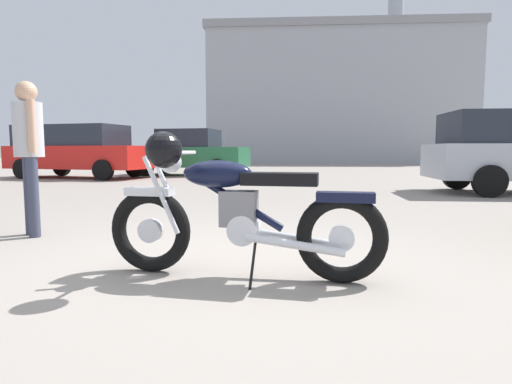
{
  "coord_description": "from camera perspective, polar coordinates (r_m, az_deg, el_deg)",
  "views": [
    {
      "loc": [
        0.75,
        -3.28,
        0.94
      ],
      "look_at": [
        0.16,
        0.85,
        0.52
      ],
      "focal_mm": 30.07,
      "sensor_mm": 36.0,
      "label": 1
    }
  ],
  "objects": [
    {
      "name": "industrial_building",
      "position": [
        33.7,
        10.31,
        12.05
      ],
      "size": [
        18.73,
        11.48,
        18.74
      ],
      "rotation": [
        0.0,
        0.0,
        0.08
      ],
      "color": "#9EA0A8",
      "rests_on": "ground_plane"
    },
    {
      "name": "bystander",
      "position": [
        5.22,
        -27.99,
        5.89
      ],
      "size": [
        0.36,
        0.34,
        1.66
      ],
      "rotation": [
        0.0,
        0.0,
        3.95
      ],
      "color": "#383D51",
      "rests_on": "ground_plane"
    },
    {
      "name": "pale_sedan_back",
      "position": [
        15.45,
        -22.71,
        5.23
      ],
      "size": [
        4.9,
        2.46,
        1.74
      ],
      "rotation": [
        0.0,
        0.0,
        -0.14
      ],
      "color": "black",
      "rests_on": "ground_plane"
    },
    {
      "name": "vintage_motorcycle",
      "position": [
        3.12,
        -2.99,
        -2.57
      ],
      "size": [
        2.08,
        0.73,
        1.07
      ],
      "rotation": [
        0.0,
        0.0,
        3.08
      ],
      "color": "black",
      "rests_on": "ground_plane"
    },
    {
      "name": "ground_plane",
      "position": [
        3.49,
        -4.68,
        -9.96
      ],
      "size": [
        80.0,
        80.0,
        0.0
      ],
      "primitive_type": "plane",
      "color": "gray"
    },
    {
      "name": "silver_sedan_mid",
      "position": [
        15.94,
        -8.87,
        5.23
      ],
      "size": [
        4.33,
        2.2,
        1.67
      ],
      "rotation": [
        0.0,
        0.0,
        -0.09
      ],
      "color": "black",
      "rests_on": "ground_plane"
    }
  ]
}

